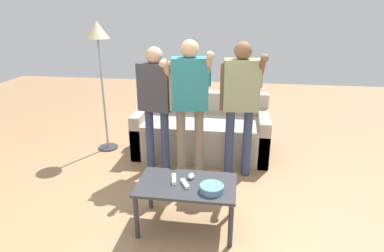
{
  "coord_description": "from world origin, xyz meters",
  "views": [
    {
      "loc": [
        0.39,
        -2.77,
        1.95
      ],
      "look_at": [
        -0.05,
        0.27,
        0.81
      ],
      "focal_mm": 30.28,
      "sensor_mm": 36.0,
      "label": 1
    }
  ],
  "objects_px": {
    "couch": "(202,132)",
    "game_remote_nunchuk": "(191,176)",
    "floor_lamp": "(98,42)",
    "player_right": "(241,95)",
    "snack_bowl": "(212,188)",
    "game_remote_wand_near": "(185,184)",
    "game_remote_wand_far": "(174,179)",
    "player_center": "(190,94)",
    "player_left": "(156,97)",
    "coffee_table": "(187,190)"
  },
  "relations": [
    {
      "from": "coffee_table",
      "to": "player_right",
      "type": "bearing_deg",
      "value": 67.09
    },
    {
      "from": "player_right",
      "to": "player_left",
      "type": "bearing_deg",
      "value": -177.99
    },
    {
      "from": "couch",
      "to": "game_remote_wand_far",
      "type": "xyz_separation_m",
      "value": [
        -0.07,
        -1.63,
        0.17
      ]
    },
    {
      "from": "couch",
      "to": "game_remote_nunchuk",
      "type": "xyz_separation_m",
      "value": [
        0.08,
        -1.57,
        0.18
      ]
    },
    {
      "from": "player_left",
      "to": "game_remote_wand_near",
      "type": "xyz_separation_m",
      "value": [
        0.52,
        -1.06,
        -0.5
      ]
    },
    {
      "from": "player_center",
      "to": "game_remote_wand_near",
      "type": "relative_size",
      "value": 11.02
    },
    {
      "from": "game_remote_nunchuk",
      "to": "game_remote_wand_near",
      "type": "xyz_separation_m",
      "value": [
        -0.04,
        -0.13,
        -0.01
      ]
    },
    {
      "from": "game_remote_nunchuk",
      "to": "floor_lamp",
      "type": "bearing_deg",
      "value": 134.11
    },
    {
      "from": "floor_lamp",
      "to": "game_remote_wand_near",
      "type": "distance_m",
      "value": 2.4
    },
    {
      "from": "coffee_table",
      "to": "game_remote_wand_near",
      "type": "distance_m",
      "value": 0.08
    },
    {
      "from": "coffee_table",
      "to": "player_right",
      "type": "distance_m",
      "value": 1.31
    },
    {
      "from": "floor_lamp",
      "to": "player_left",
      "type": "height_order",
      "value": "floor_lamp"
    },
    {
      "from": "game_remote_wand_far",
      "to": "player_center",
      "type": "bearing_deg",
      "value": 89.66
    },
    {
      "from": "couch",
      "to": "coffee_table",
      "type": "bearing_deg",
      "value": -88.08
    },
    {
      "from": "snack_bowl",
      "to": "game_remote_wand_far",
      "type": "relative_size",
      "value": 1.27
    },
    {
      "from": "player_left",
      "to": "player_right",
      "type": "xyz_separation_m",
      "value": [
        0.98,
        0.03,
        0.04
      ]
    },
    {
      "from": "snack_bowl",
      "to": "game_remote_wand_near",
      "type": "distance_m",
      "value": 0.25
    },
    {
      "from": "game_remote_nunchuk",
      "to": "game_remote_wand_far",
      "type": "relative_size",
      "value": 0.53
    },
    {
      "from": "snack_bowl",
      "to": "game_remote_wand_near",
      "type": "relative_size",
      "value": 1.42
    },
    {
      "from": "player_center",
      "to": "game_remote_wand_near",
      "type": "distance_m",
      "value": 1.16
    },
    {
      "from": "player_left",
      "to": "game_remote_wand_far",
      "type": "distance_m",
      "value": 1.18
    },
    {
      "from": "couch",
      "to": "player_left",
      "type": "relative_size",
      "value": 1.17
    },
    {
      "from": "couch",
      "to": "player_center",
      "type": "bearing_deg",
      "value": -95.27
    },
    {
      "from": "couch",
      "to": "game_remote_wand_far",
      "type": "bearing_deg",
      "value": -92.41
    },
    {
      "from": "couch",
      "to": "game_remote_nunchuk",
      "type": "bearing_deg",
      "value": -86.99
    },
    {
      "from": "player_left",
      "to": "player_right",
      "type": "distance_m",
      "value": 0.98
    },
    {
      "from": "game_remote_wand_near",
      "to": "coffee_table",
      "type": "bearing_deg",
      "value": 70.92
    },
    {
      "from": "couch",
      "to": "coffee_table",
      "type": "distance_m",
      "value": 1.67
    },
    {
      "from": "game_remote_wand_far",
      "to": "floor_lamp",
      "type": "bearing_deg",
      "value": 129.84
    },
    {
      "from": "game_remote_wand_near",
      "to": "game_remote_wand_far",
      "type": "distance_m",
      "value": 0.13
    },
    {
      "from": "couch",
      "to": "player_right",
      "type": "relative_size",
      "value": 1.12
    },
    {
      "from": "snack_bowl",
      "to": "game_remote_wand_far",
      "type": "height_order",
      "value": "snack_bowl"
    },
    {
      "from": "coffee_table",
      "to": "snack_bowl",
      "type": "distance_m",
      "value": 0.27
    },
    {
      "from": "floor_lamp",
      "to": "player_right",
      "type": "xyz_separation_m",
      "value": [
        1.88,
        -0.53,
        -0.51
      ]
    },
    {
      "from": "coffee_table",
      "to": "snack_bowl",
      "type": "bearing_deg",
      "value": -22.54
    },
    {
      "from": "couch",
      "to": "player_right",
      "type": "xyz_separation_m",
      "value": [
        0.51,
        -0.6,
        0.71
      ]
    },
    {
      "from": "player_center",
      "to": "coffee_table",
      "type": "bearing_deg",
      "value": -83.13
    },
    {
      "from": "couch",
      "to": "game_remote_nunchuk",
      "type": "relative_size",
      "value": 20.48
    },
    {
      "from": "snack_bowl",
      "to": "player_left",
      "type": "xyz_separation_m",
      "value": [
        -0.76,
        1.13,
        0.48
      ]
    },
    {
      "from": "couch",
      "to": "game_remote_wand_far",
      "type": "distance_m",
      "value": 1.64
    },
    {
      "from": "player_center",
      "to": "game_remote_wand_near",
      "type": "bearing_deg",
      "value": -83.95
    },
    {
      "from": "game_remote_nunchuk",
      "to": "player_center",
      "type": "relative_size",
      "value": 0.05
    },
    {
      "from": "player_center",
      "to": "game_remote_wand_near",
      "type": "xyz_separation_m",
      "value": [
        0.11,
        -1.02,
        -0.55
      ]
    },
    {
      "from": "player_left",
      "to": "player_right",
      "type": "relative_size",
      "value": 0.96
    },
    {
      "from": "couch",
      "to": "game_remote_nunchuk",
      "type": "distance_m",
      "value": 1.58
    },
    {
      "from": "floor_lamp",
      "to": "player_left",
      "type": "relative_size",
      "value": 1.16
    },
    {
      "from": "coffee_table",
      "to": "snack_bowl",
      "type": "xyz_separation_m",
      "value": [
        0.23,
        -0.1,
        0.09
      ]
    },
    {
      "from": "couch",
      "to": "snack_bowl",
      "type": "height_order",
      "value": "couch"
    },
    {
      "from": "floor_lamp",
      "to": "player_center",
      "type": "relative_size",
      "value": 1.1
    },
    {
      "from": "snack_bowl",
      "to": "game_remote_wand_near",
      "type": "height_order",
      "value": "snack_bowl"
    }
  ]
}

